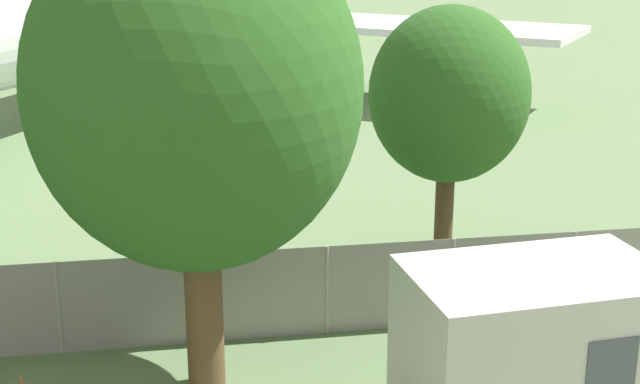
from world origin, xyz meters
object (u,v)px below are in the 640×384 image
Objects in this scene: portable_cabin at (533,346)px; tree_left_of_cabin at (449,96)px; tree_near_hangar at (195,90)px; airplane at (140,5)px.

tree_left_of_cabin reaches higher than portable_cabin.
tree_left_of_cabin is (0.39, 6.16, 2.89)m from portable_cabin.
tree_near_hangar is at bearing -142.61° from tree_left_of_cabin.
airplane is 5.49× the size of tree_near_hangar.
airplane is at bearing 93.35° from tree_near_hangar.
tree_left_of_cabin is at bearing 45.48° from airplane.
tree_left_of_cabin is (7.29, -25.00, 0.23)m from airplane.
portable_cabin is 6.80m from tree_near_hangar.
portable_cabin is 0.52× the size of tree_near_hangar.
tree_left_of_cabin is at bearing 37.39° from tree_near_hangar.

